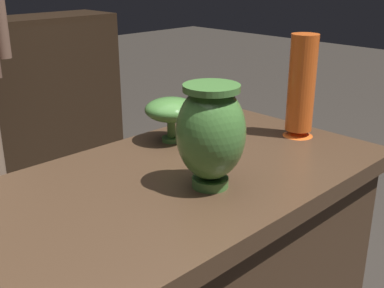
# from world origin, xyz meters

# --- Properties ---
(vase_centerpiece) EXTENTS (0.17, 0.17, 0.26)m
(vase_centerpiece) POSITION_xyz_m (0.02, -0.10, 0.94)
(vase_centerpiece) COLOR #477A38
(vase_centerpiece) RESTS_ON display_plinth
(vase_tall_behind) EXTENTS (0.16, 0.16, 0.14)m
(vase_tall_behind) POSITION_xyz_m (0.17, 0.20, 0.90)
(vase_tall_behind) COLOR #477A38
(vase_tall_behind) RESTS_ON display_plinth
(vase_left_accent) EXTENTS (0.09, 0.09, 0.32)m
(vase_left_accent) POSITION_xyz_m (0.49, -0.04, 0.96)
(vase_left_accent) COLOR #E55B1E
(vase_left_accent) RESTS_ON display_plinth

